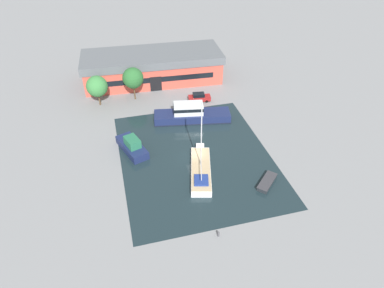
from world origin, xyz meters
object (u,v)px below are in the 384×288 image
(small_dinghy, at_px, (267,182))
(motor_cruiser, at_px, (191,114))
(sailboat_moored, at_px, (201,170))
(quay_tree_by_water, at_px, (97,86))
(quay_tree_near_building, at_px, (133,78))
(warehouse_building, at_px, (153,67))
(parked_car, at_px, (199,97))
(cabin_boat, at_px, (132,146))

(small_dinghy, bearing_deg, motor_cruiser, -25.76)
(sailboat_moored, bearing_deg, quay_tree_by_water, 134.17)
(quay_tree_near_building, bearing_deg, warehouse_building, 56.79)
(warehouse_building, bearing_deg, parked_car, -55.10)
(parked_car, relative_size, cabin_boat, 0.61)
(quay_tree_near_building, height_order, sailboat_moored, sailboat_moored)
(quay_tree_near_building, bearing_deg, cabin_boat, -98.55)
(small_dinghy, bearing_deg, cabin_boat, 10.55)
(warehouse_building, xyz_separation_m, quay_tree_near_building, (-5.07, -7.74, 1.54))
(motor_cruiser, bearing_deg, parked_car, -17.60)
(parked_car, relative_size, small_dinghy, 1.09)
(quay_tree_near_building, xyz_separation_m, parked_car, (12.37, -4.08, -3.81))
(parked_car, bearing_deg, small_dinghy, 14.52)
(sailboat_moored, distance_m, cabin_boat, 12.25)
(warehouse_building, relative_size, small_dinghy, 7.24)
(quay_tree_by_water, relative_size, small_dinghy, 1.46)
(warehouse_building, bearing_deg, small_dinghy, -71.38)
(motor_cruiser, bearing_deg, warehouse_building, 22.44)
(warehouse_building, bearing_deg, sailboat_moored, -83.81)
(parked_car, bearing_deg, sailboat_moored, -7.28)
(motor_cruiser, distance_m, small_dinghy, 20.34)
(parked_car, relative_size, motor_cruiser, 0.32)
(quay_tree_near_building, bearing_deg, quay_tree_by_water, -175.85)
(motor_cruiser, bearing_deg, cabin_boat, 129.51)
(warehouse_building, height_order, quay_tree_near_building, quay_tree_near_building)
(cabin_boat, bearing_deg, parked_car, 21.76)
(quay_tree_near_building, relative_size, small_dinghy, 1.61)
(quay_tree_near_building, xyz_separation_m, sailboat_moored, (6.78, -24.89, -4.09))
(quay_tree_near_building, distance_m, motor_cruiser, 14.22)
(sailboat_moored, xyz_separation_m, motor_cruiser, (2.25, 14.46, 0.66))
(warehouse_building, distance_m, parked_car, 14.08)
(motor_cruiser, xyz_separation_m, cabin_boat, (-11.58, -6.53, -0.29))
(warehouse_building, xyz_separation_m, motor_cruiser, (3.97, -18.17, -1.88))
(cabin_boat, bearing_deg, small_dinghy, -54.43)
(quay_tree_near_building, xyz_separation_m, cabin_boat, (-2.55, -16.96, -3.72))
(quay_tree_near_building, distance_m, sailboat_moored, 26.12)
(warehouse_building, relative_size, quay_tree_by_water, 4.97)
(parked_car, xyz_separation_m, cabin_boat, (-14.92, -12.88, 0.10))
(motor_cruiser, height_order, cabin_boat, motor_cruiser)
(parked_car, distance_m, motor_cruiser, 7.18)
(small_dinghy, distance_m, cabin_boat, 22.04)
(sailboat_moored, relative_size, small_dinghy, 2.83)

